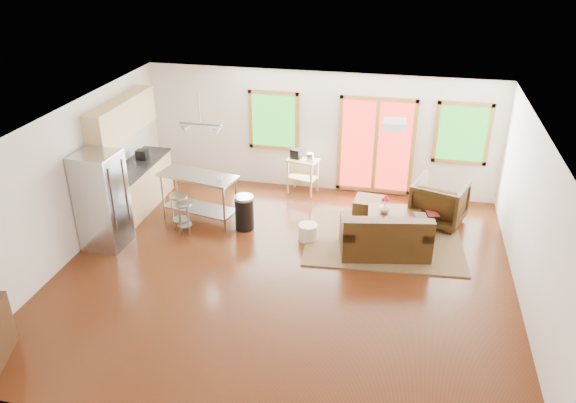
% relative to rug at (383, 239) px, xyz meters
% --- Properties ---
extents(floor, '(7.50, 7.00, 0.02)m').
position_rel_rug_xyz_m(floor, '(-1.56, -1.46, -0.02)').
color(floor, '#391709').
rests_on(floor, ground).
extents(ceiling, '(7.50, 7.00, 0.02)m').
position_rel_rug_xyz_m(ceiling, '(-1.56, -1.46, 2.60)').
color(ceiling, white).
rests_on(ceiling, ground).
extents(back_wall, '(7.50, 0.02, 2.60)m').
position_rel_rug_xyz_m(back_wall, '(-1.56, 2.05, 1.29)').
color(back_wall, white).
rests_on(back_wall, ground).
extents(left_wall, '(0.02, 7.00, 2.60)m').
position_rel_rug_xyz_m(left_wall, '(-5.32, -1.46, 1.29)').
color(left_wall, white).
rests_on(left_wall, ground).
extents(right_wall, '(0.02, 7.00, 2.60)m').
position_rel_rug_xyz_m(right_wall, '(2.20, -1.46, 1.29)').
color(right_wall, white).
rests_on(right_wall, ground).
extents(front_wall, '(7.50, 0.02, 2.60)m').
position_rel_rug_xyz_m(front_wall, '(-1.56, -4.97, 1.29)').
color(front_wall, white).
rests_on(front_wall, ground).
extents(window_left, '(1.10, 0.05, 1.30)m').
position_rel_rug_xyz_m(window_left, '(-2.56, 2.00, 1.49)').
color(window_left, '#1D621B').
rests_on(window_left, back_wall).
extents(french_doors, '(1.60, 0.05, 2.10)m').
position_rel_rug_xyz_m(french_doors, '(-0.36, 2.00, 1.09)').
color(french_doors, red).
rests_on(french_doors, back_wall).
extents(window_right, '(1.10, 0.05, 1.30)m').
position_rel_rug_xyz_m(window_right, '(1.34, 2.00, 1.49)').
color(window_right, '#1D621B').
rests_on(window_right, back_wall).
extents(rug, '(3.01, 2.40, 0.03)m').
position_rel_rug_xyz_m(rug, '(0.00, 0.00, 0.00)').
color(rug, '#4C663E').
rests_on(rug, floor).
extents(loveseat, '(1.67, 1.14, 0.82)m').
position_rel_rug_xyz_m(loveseat, '(0.04, -0.48, 0.31)').
color(loveseat, black).
rests_on(loveseat, floor).
extents(coffee_table, '(1.04, 0.68, 0.40)m').
position_rel_rug_xyz_m(coffee_table, '(0.16, 0.46, 0.33)').
color(coffee_table, '#392110').
rests_on(coffee_table, floor).
extents(armchair, '(1.18, 1.14, 0.98)m').
position_rel_rug_xyz_m(armchair, '(0.99, 0.93, 0.47)').
color(armchair, black).
rests_on(armchair, floor).
extents(ottoman, '(0.59, 0.59, 0.36)m').
position_rel_rug_xyz_m(ottoman, '(-0.37, 0.94, 0.17)').
color(ottoman, black).
rests_on(ottoman, floor).
extents(pouf, '(0.44, 0.44, 0.31)m').
position_rel_rug_xyz_m(pouf, '(-1.38, -0.27, 0.14)').
color(pouf, silver).
rests_on(pouf, floor).
extents(vase, '(0.22, 0.23, 0.34)m').
position_rel_rug_xyz_m(vase, '(-0.03, 0.35, 0.51)').
color(vase, silver).
rests_on(vase, coffee_table).
extents(book, '(0.21, 0.08, 0.28)m').
position_rel_rug_xyz_m(book, '(0.75, 0.43, 0.53)').
color(book, maroon).
rests_on(book, coffee_table).
extents(cabinets, '(0.64, 2.24, 2.30)m').
position_rel_rug_xyz_m(cabinets, '(-5.05, 0.24, 0.91)').
color(cabinets, tan).
rests_on(cabinets, floor).
extents(refrigerator, '(0.76, 0.73, 1.79)m').
position_rel_rug_xyz_m(refrigerator, '(-4.90, -1.22, 0.88)').
color(refrigerator, '#B7BABC').
rests_on(refrigerator, floor).
extents(island, '(1.63, 0.93, 0.97)m').
position_rel_rug_xyz_m(island, '(-3.60, 0.04, 0.65)').
color(island, '#B7BABC').
rests_on(island, floor).
extents(cup, '(0.16, 0.14, 0.13)m').
position_rel_rug_xyz_m(cup, '(-3.10, -0.09, 1.00)').
color(cup, white).
rests_on(cup, island).
extents(bar_stool_a, '(0.43, 0.43, 0.73)m').
position_rel_rug_xyz_m(bar_stool_a, '(-3.83, -0.41, 0.53)').
color(bar_stool_a, '#B7BABC').
rests_on(bar_stool_a, floor).
extents(bar_stool_b, '(0.38, 0.38, 0.64)m').
position_rel_rug_xyz_m(bar_stool_b, '(-3.69, -0.55, 0.46)').
color(bar_stool_b, '#B7BABC').
rests_on(bar_stool_b, floor).
extents(trash_can, '(0.49, 0.49, 0.68)m').
position_rel_rug_xyz_m(trash_can, '(-2.64, -0.11, 0.33)').
color(trash_can, black).
rests_on(trash_can, floor).
extents(kitchen_cart, '(0.73, 0.57, 0.98)m').
position_rel_rug_xyz_m(kitchen_cart, '(-1.88, 1.71, 0.66)').
color(kitchen_cart, tan).
rests_on(kitchen_cart, floor).
extents(ceiling_flush, '(0.35, 0.35, 0.12)m').
position_rel_rug_xyz_m(ceiling_flush, '(0.04, -0.86, 2.52)').
color(ceiling_flush, white).
rests_on(ceiling_flush, ceiling).
extents(pendant_light, '(0.80, 0.18, 0.79)m').
position_rel_rug_xyz_m(pendant_light, '(-3.46, 0.04, 1.88)').
color(pendant_light, gray).
rests_on(pendant_light, ceiling).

